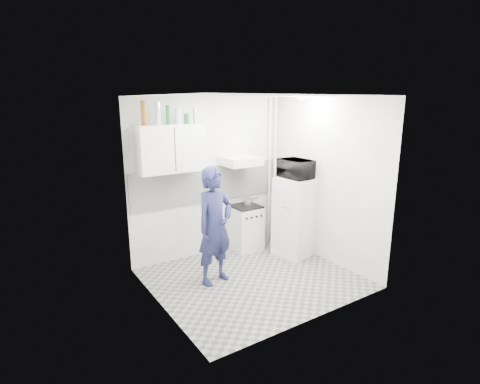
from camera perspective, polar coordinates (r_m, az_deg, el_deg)
floor at (r=5.64m, az=1.94°, el=-13.03°), size 2.80×2.80×0.00m
ceiling at (r=5.04m, az=2.19°, el=14.44°), size 2.80×2.80×0.00m
wall_back at (r=6.22m, az=-4.61°, el=2.21°), size 2.80×0.00×2.80m
wall_left at (r=4.55m, az=-12.52°, el=-2.38°), size 0.00×2.60×2.60m
wall_right at (r=6.08m, az=12.90°, el=1.64°), size 0.00×2.60×2.60m
person at (r=5.26m, az=-3.86°, el=-5.24°), size 0.68×0.53×1.66m
stove at (r=6.54m, az=0.89°, el=-5.53°), size 0.48×0.48×0.76m
fridge at (r=6.30m, az=8.28°, el=-3.77°), size 0.66×0.66×1.32m
stove_top at (r=6.42m, az=0.91°, el=-2.20°), size 0.46×0.46×0.03m
saucepan at (r=6.50m, az=1.25°, el=-1.42°), size 0.17×0.17×0.10m
microwave at (r=6.10m, az=8.54°, el=3.52°), size 0.55×0.38×0.30m
bottle_a at (r=5.48m, az=-14.45°, el=11.58°), size 0.08×0.08×0.34m
bottle_c at (r=5.55m, az=-12.44°, el=11.63°), size 0.08×0.08×0.33m
bottle_d at (r=5.61m, az=-10.93°, el=11.46°), size 0.06×0.06×0.28m
canister_a at (r=5.68m, az=-9.38°, el=11.27°), size 0.09×0.09×0.22m
canister_b at (r=5.73m, az=-8.13°, el=10.98°), size 0.08×0.08×0.15m
bottle_e at (r=5.79m, az=-6.89°, el=11.54°), size 0.06×0.06×0.25m
upper_cabinet at (r=5.66m, az=-10.57°, el=6.52°), size 1.00×0.35×0.70m
range_hood at (r=6.19m, az=0.13°, el=4.74°), size 0.60×0.50×0.14m
backsplash at (r=6.23m, az=-4.52°, el=1.29°), size 2.74×0.03×0.60m
pipe_a at (r=6.86m, az=5.29°, el=3.28°), size 0.05×0.05×2.60m
pipe_b at (r=6.79m, az=4.50°, el=3.18°), size 0.04×0.04×2.60m
ceiling_spot_fixture at (r=5.82m, az=9.30°, el=13.88°), size 0.10×0.10×0.02m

